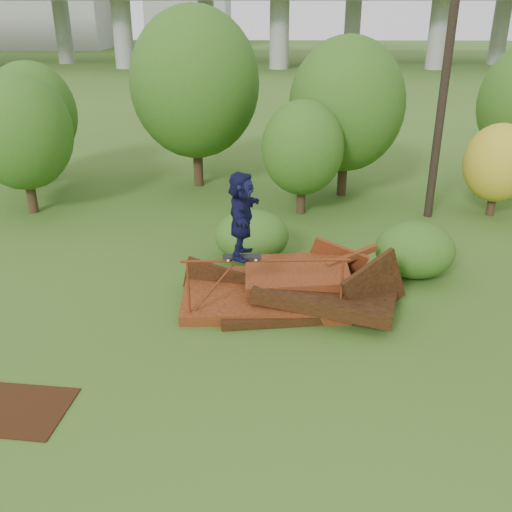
{
  "coord_description": "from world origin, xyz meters",
  "views": [
    {
      "loc": [
        -0.42,
        -9.73,
        6.77
      ],
      "look_at": [
        -0.8,
        2.0,
        1.6
      ],
      "focal_mm": 40.0,
      "sensor_mm": 36.0,
      "label": 1
    }
  ],
  "objects_px": {
    "utility_pole": "(448,54)",
    "skater": "(242,215)",
    "scrap_pile": "(290,290)",
    "flat_plate": "(11,409)"
  },
  "relations": [
    {
      "from": "utility_pole",
      "to": "skater",
      "type": "bearing_deg",
      "value": -129.12
    },
    {
      "from": "scrap_pile",
      "to": "skater",
      "type": "xyz_separation_m",
      "value": [
        -1.13,
        -0.95,
        2.29
      ]
    },
    {
      "from": "skater",
      "to": "utility_pole",
      "type": "height_order",
      "value": "utility_pole"
    },
    {
      "from": "flat_plate",
      "to": "utility_pole",
      "type": "height_order",
      "value": "utility_pole"
    },
    {
      "from": "skater",
      "to": "utility_pole",
      "type": "xyz_separation_m",
      "value": [
        6.1,
        7.5,
        2.73
      ]
    },
    {
      "from": "flat_plate",
      "to": "skater",
      "type": "bearing_deg",
      "value": 39.11
    },
    {
      "from": "utility_pole",
      "to": "scrap_pile",
      "type": "bearing_deg",
      "value": -127.18
    },
    {
      "from": "flat_plate",
      "to": "utility_pole",
      "type": "xyz_separation_m",
      "value": [
        10.16,
        10.8,
        5.35
      ]
    },
    {
      "from": "scrap_pile",
      "to": "utility_pole",
      "type": "relative_size",
      "value": 0.53
    },
    {
      "from": "flat_plate",
      "to": "scrap_pile",
      "type": "bearing_deg",
      "value": 39.32
    }
  ]
}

